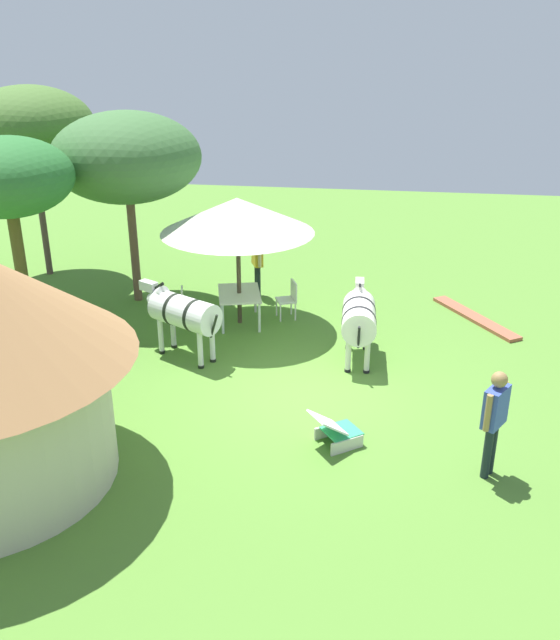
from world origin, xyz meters
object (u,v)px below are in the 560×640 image
striped_lounge_chair (336,431)px  zebra_nearest_camera (359,317)px  acacia_tree_behind_hut (7,178)px  patio_dining_table (239,296)px  standing_watcher (495,415)px  zebra_by_umbrella (183,312)px  acacia_tree_left_background (30,125)px  guest_beside_umbrella (257,259)px  patio_chair_west_end (289,297)px  shade_umbrella (237,215)px  acacia_tree_far_lawn (126,158)px  patio_chair_east_end (187,304)px

striped_lounge_chair → zebra_nearest_camera: 3.32m
acacia_tree_behind_hut → zebra_nearest_camera: bearing=-91.0°
patio_dining_table → striped_lounge_chair: (-4.77, -2.58, -0.40)m
standing_watcher → acacia_tree_behind_hut: 10.45m
zebra_by_umbrella → acacia_tree_left_background: 7.55m
guest_beside_umbrella → striped_lounge_chair: (-6.55, -2.48, -0.74)m
patio_chair_west_end → standing_watcher: bearing=-168.8°
shade_umbrella → striped_lounge_chair: shade_umbrella is taller
acacia_tree_far_lawn → patio_chair_west_end: bearing=-98.9°
striped_lounge_chair → zebra_by_umbrella: bearing=-166.5°
patio_dining_table → striped_lounge_chair: size_ratio=1.58×
zebra_by_umbrella → acacia_tree_behind_hut: bearing=110.5°
guest_beside_umbrella → acacia_tree_left_background: acacia_tree_left_background is taller
patio_chair_east_end → striped_lounge_chair: size_ratio=0.94×
patio_dining_table → acacia_tree_behind_hut: 5.48m
striped_lounge_chair → patio_dining_table: bearing=172.1°
patio_chair_west_end → acacia_tree_left_background: acacia_tree_left_background is taller
patio_chair_east_end → zebra_nearest_camera: size_ratio=0.43×
shade_umbrella → patio_chair_east_end: bearing=105.5°
patio_chair_west_end → zebra_by_umbrella: (-2.40, 1.87, 0.47)m
striped_lounge_chair → acacia_tree_behind_hut: (3.37, 7.05, 3.24)m
standing_watcher → zebra_nearest_camera: size_ratio=0.83×
patio_dining_table → acacia_tree_far_lawn: size_ratio=0.33×
acacia_tree_left_background → guest_beside_umbrella: bearing=-97.9°
patio_dining_table → acacia_tree_behind_hut: size_ratio=0.35×
acacia_tree_far_lawn → guest_beside_umbrella: bearing=-76.4°
patio_chair_west_end → zebra_by_umbrella: bearing=119.5°
patio_dining_table → acacia_tree_far_lawn: acacia_tree_far_lawn is taller
patio_chair_east_end → zebra_by_umbrella: zebra_by_umbrella is taller
shade_umbrella → patio_chair_east_end: shade_umbrella is taller
zebra_by_umbrella → shade_umbrella: bearing=7.2°
shade_umbrella → acacia_tree_left_background: size_ratio=0.68×
guest_beside_umbrella → striped_lounge_chair: 7.04m
standing_watcher → acacia_tree_behind_hut: (3.86, 9.40, 2.44)m
shade_umbrella → acacia_tree_far_lawn: 3.19m
patio_chair_east_end → standing_watcher: size_ratio=0.51×
standing_watcher → striped_lounge_chair: (0.49, 2.36, -0.80)m
standing_watcher → striped_lounge_chair: bearing=109.6°
shade_umbrella → acacia_tree_left_background: acacia_tree_left_background is taller
shade_umbrella → standing_watcher: (-5.26, -4.93, -1.49)m
patio_dining_table → standing_watcher: (-5.26, -4.93, 0.40)m
patio_chair_west_end → guest_beside_umbrella: guest_beside_umbrella is taller
guest_beside_umbrella → acacia_tree_left_background: size_ratio=0.33×
patio_chair_west_end → striped_lounge_chair: bearing=173.1°
zebra_by_umbrella → standing_watcher: bearing=-91.4°
patio_chair_east_end → acacia_tree_behind_hut: acacia_tree_behind_hut is taller
guest_beside_umbrella → striped_lounge_chair: size_ratio=1.73×
patio_dining_table → acacia_tree_left_background: 7.33m
patio_chair_west_end → zebra_nearest_camera: zebra_nearest_camera is taller
patio_dining_table → zebra_nearest_camera: size_ratio=0.71×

